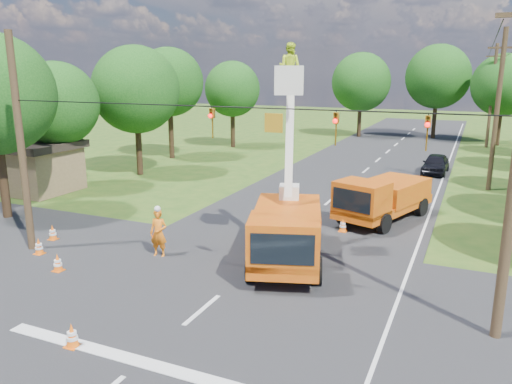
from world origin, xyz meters
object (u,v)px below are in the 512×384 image
at_px(tree_left_d, 136,90).
at_px(tree_far_c, 504,85).
at_px(pole_right_mid, 497,110).
at_px(tree_left_c, 57,104).
at_px(pole_right_far, 492,95).
at_px(pole_left, 21,145).
at_px(tree_left_e, 169,82).
at_px(traffic_cone_0, 72,336).
at_px(bucket_truck, 287,220).
at_px(tree_left_f, 232,89).
at_px(distant_car, 436,164).
at_px(shed, 32,166).
at_px(tree_far_a, 361,82).
at_px(traffic_cone_7, 426,195).
at_px(traffic_cone_4, 58,263).
at_px(traffic_cone_2, 299,234).
at_px(traffic_cone_5, 39,246).
at_px(traffic_cone_6, 53,233).
at_px(ground_worker, 159,233).
at_px(traffic_cone_3, 343,225).
at_px(tree_far_b, 438,77).
at_px(second_truck, 382,197).

xyz_separation_m(tree_left_d, tree_far_c, (24.50, 27.00, -0.06)).
distance_m(pole_right_mid, tree_left_c, 27.32).
height_order(pole_right_far, tree_far_c, pole_right_far).
xyz_separation_m(pole_left, tree_left_e, (-7.30, 22.00, 1.99)).
bearing_deg(traffic_cone_0, pole_left, 143.96).
height_order(pole_right_far, tree_left_d, pole_right_far).
relative_size(bucket_truck, tree_left_f, 1.01).
height_order(distant_car, pole_right_far, pole_right_far).
bearing_deg(bucket_truck, shed, 147.16).
relative_size(distant_car, tree_far_c, 0.46).
bearing_deg(tree_far_a, traffic_cone_7, -69.90).
relative_size(distant_car, traffic_cone_4, 6.01).
bearing_deg(tree_far_c, traffic_cone_2, -103.65).
bearing_deg(shed, traffic_cone_5, -41.96).
bearing_deg(bucket_truck, traffic_cone_6, 171.17).
relative_size(traffic_cone_0, tree_left_f, 0.08).
relative_size(traffic_cone_2, tree_left_d, 0.08).
bearing_deg(ground_worker, distant_car, 60.25).
distance_m(bucket_truck, pole_left, 11.25).
xyz_separation_m(distant_car, traffic_cone_7, (0.17, -8.66, -0.37)).
relative_size(traffic_cone_3, tree_far_b, 0.07).
bearing_deg(ground_worker, traffic_cone_0, -83.24).
bearing_deg(tree_far_b, traffic_cone_5, -104.45).
bearing_deg(pole_right_far, traffic_cone_3, -101.20).
height_order(traffic_cone_4, tree_left_e, tree_left_e).
bearing_deg(bucket_truck, tree_left_e, 115.14).
bearing_deg(tree_left_c, traffic_cone_4, -46.49).
height_order(ground_worker, tree_left_d, tree_left_d).
bearing_deg(tree_left_f, shed, -98.28).
relative_size(traffic_cone_3, tree_far_a, 0.07).
xyz_separation_m(traffic_cone_7, tree_far_a, (-10.08, 27.55, 5.83)).
bearing_deg(traffic_cone_6, second_truck, 34.77).
height_order(traffic_cone_4, tree_far_b, tree_far_b).
bearing_deg(tree_far_b, traffic_cone_0, -95.89).
xyz_separation_m(distant_car, pole_right_mid, (3.58, -4.11, 4.38)).
xyz_separation_m(bucket_truck, tree_far_b, (1.99, 42.08, 5.04)).
bearing_deg(traffic_cone_6, traffic_cone_2, 22.68).
bearing_deg(traffic_cone_3, bucket_truck, -102.92).
distance_m(bucket_truck, traffic_cone_3, 5.07).
xyz_separation_m(traffic_cone_0, tree_left_f, (-12.61, 35.32, 5.33)).
distance_m(traffic_cone_0, tree_left_c, 20.87).
bearing_deg(traffic_cone_0, tree_left_e, 118.14).
bearing_deg(shed, tree_left_c, 33.69).
bearing_deg(traffic_cone_3, tree_far_c, 77.84).
bearing_deg(traffic_cone_5, traffic_cone_7, 48.95).
bearing_deg(tree_left_c, traffic_cone_2, -11.54).
bearing_deg(tree_far_b, tree_left_e, -130.72).
relative_size(traffic_cone_2, pole_left, 0.08).
distance_m(tree_left_d, tree_left_f, 15.01).
xyz_separation_m(traffic_cone_7, tree_left_e, (-21.88, 6.55, 6.13)).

